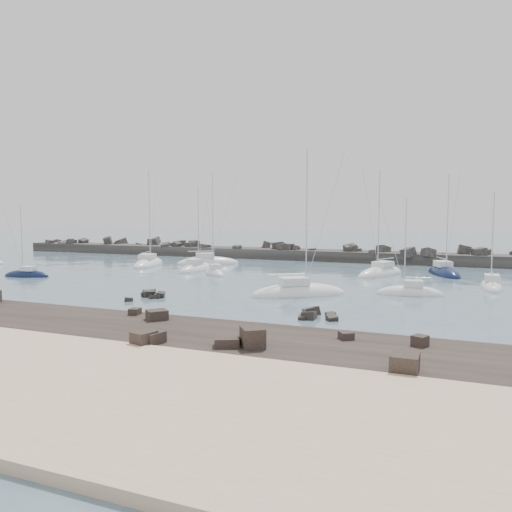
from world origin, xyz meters
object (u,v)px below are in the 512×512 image
Objects in this scene: sailboat_2 at (27,276)px; sailboat_6 at (381,274)px; sailboat_3 at (196,269)px; sailboat_10 at (491,287)px; sailboat_1 at (149,264)px; sailboat_8 at (444,274)px; sailboat_5 at (214,273)px; sailboat_9 at (410,294)px; sailboat_7 at (298,294)px; sailboat_4 at (208,263)px.

sailboat_2 is 0.67× the size of sailboat_6.
sailboat_10 is (39.86, -2.78, -0.00)m from sailboat_3.
sailboat_8 is (45.26, 4.90, 0.01)m from sailboat_1.
sailboat_5 is 0.93× the size of sailboat_9.
sailboat_5 is 20.49m from sailboat_7.
sailboat_4 is at bearing 149.72° from sailboat_9.
sailboat_2 is 0.64× the size of sailboat_7.
sailboat_8 is at bearing -0.80° from sailboat_4.
sailboat_3 is at bearing 176.02° from sailboat_10.
sailboat_6 is (21.77, 7.83, 0.02)m from sailboat_5.
sailboat_4 is 34.07m from sailboat_7.
sailboat_7 is (31.61, -19.25, 0.00)m from sailboat_1.
sailboat_7 is 23.07m from sailboat_10.
sailboat_1 reaches higher than sailboat_4.
sailboat_9 is (-2.85, -19.50, -0.01)m from sailboat_8.
sailboat_2 is (-6.98, -18.41, -0.02)m from sailboat_1.
sailboat_6 is at bearing 9.89° from sailboat_3.
sailboat_8 is (29.81, 11.56, 0.02)m from sailboat_5.
sailboat_2 is at bearing -156.10° from sailboat_6.
sailboat_10 is at bearing 34.41° from sailboat_7.
sailboat_4 is at bearing 106.72° from sailboat_3.
sailboat_10 is (42.52, -11.64, -0.00)m from sailboat_4.
sailboat_3 reaches higher than sailboat_5.
sailboat_6 is 21.17m from sailboat_7.
sailboat_5 is (22.42, 11.76, 0.01)m from sailboat_2.
sailboat_8 is 1.25× the size of sailboat_10.
sailboat_1 is 1.39× the size of sailboat_10.
sailboat_3 is 39.96m from sailboat_10.
sailboat_6 is at bearing -8.32° from sailboat_4.
sailboat_6 reaches higher than sailboat_9.
sailboat_8 is at bearing 115.84° from sailboat_10.
sailboat_10 is (50.64, -6.21, -0.00)m from sailboat_1.
sailboat_9 is (31.63, -11.15, -0.01)m from sailboat_3.
sailboat_7 reaches higher than sailboat_8.
sailboat_1 is at bearing 173.00° from sailboat_10.
sailboat_5 is 0.63× the size of sailboat_7.
sailboat_6 is 15.33m from sailboat_10.
sailboat_7 is at bearing -105.34° from sailboat_6.
sailboat_3 is at bearing -166.40° from sailboat_8.
sailboat_7 is at bearing -119.47° from sailboat_8.
sailboat_1 is 1.02× the size of sailboat_4.
sailboat_3 is 0.83× the size of sailboat_7.
sailboat_6 is 1.29× the size of sailboat_10.
sailboat_1 is 51.02m from sailboat_10.
sailboat_9 is at bearing -19.43° from sailboat_3.
sailboat_5 is at bearing 142.08° from sailboat_7.
sailboat_5 is 0.68× the size of sailboat_8.
sailboat_6 is (29.09, -4.26, 0.01)m from sailboat_4.
sailboat_10 is at bearing 45.48° from sailboat_9.
sailboat_10 is at bearing 11.95° from sailboat_2.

